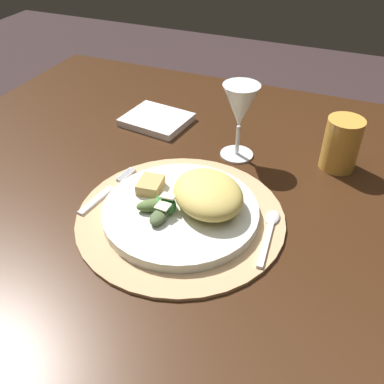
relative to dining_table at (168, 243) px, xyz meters
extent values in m
cube|color=#381F0F|center=(0.00, 0.00, 0.11)|extent=(1.14, 1.09, 0.02)
cylinder|color=#341C0D|center=(-0.50, 0.47, -0.25)|extent=(0.07, 0.07, 0.68)
cylinder|color=tan|center=(0.05, -0.04, 0.12)|extent=(0.35, 0.35, 0.01)
cylinder|color=silver|center=(0.05, -0.04, 0.13)|extent=(0.26, 0.26, 0.02)
ellipsoid|color=#D8BD5F|center=(0.09, -0.02, 0.17)|extent=(0.17, 0.17, 0.05)
ellipsoid|color=#516A34|center=(0.01, -0.06, 0.15)|extent=(0.06, 0.05, 0.02)
ellipsoid|color=#4A5B36|center=(0.03, -0.09, 0.15)|extent=(0.03, 0.04, 0.02)
ellipsoid|color=#2C7232|center=(0.03, -0.06, 0.15)|extent=(0.06, 0.06, 0.02)
cube|color=beige|center=(0.03, -0.05, 0.17)|extent=(0.02, 0.02, 0.01)
cube|color=beige|center=(0.03, -0.07, 0.16)|extent=(0.03, 0.02, 0.01)
cube|color=tan|center=(-0.02, -0.02, 0.15)|extent=(0.04, 0.05, 0.02)
cube|color=silver|center=(-0.10, -0.07, 0.13)|extent=(0.02, 0.09, 0.00)
cube|color=silver|center=(-0.10, 0.02, 0.13)|extent=(0.01, 0.04, 0.00)
cube|color=silver|center=(-0.09, 0.02, 0.13)|extent=(0.01, 0.04, 0.00)
cube|color=silver|center=(-0.09, 0.02, 0.13)|extent=(0.01, 0.04, 0.00)
cube|color=silver|center=(-0.09, 0.02, 0.13)|extent=(0.01, 0.04, 0.00)
cube|color=silver|center=(0.20, -0.06, 0.13)|extent=(0.02, 0.10, 0.00)
ellipsoid|color=silver|center=(0.19, 0.01, 0.13)|extent=(0.02, 0.04, 0.01)
cube|color=white|center=(-0.14, 0.24, 0.13)|extent=(0.15, 0.13, 0.02)
cylinder|color=silver|center=(0.08, 0.18, 0.12)|extent=(0.07, 0.07, 0.00)
cylinder|color=silver|center=(0.08, 0.18, 0.15)|extent=(0.01, 0.01, 0.06)
cone|color=silver|center=(0.08, 0.18, 0.23)|extent=(0.07, 0.07, 0.09)
cylinder|color=gold|center=(0.27, 0.22, 0.17)|extent=(0.07, 0.07, 0.10)
camera|label=1|loc=(0.28, -0.54, 0.60)|focal=40.34mm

